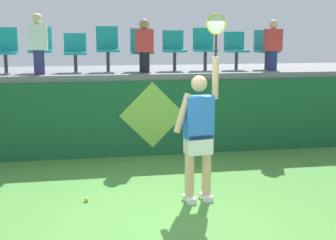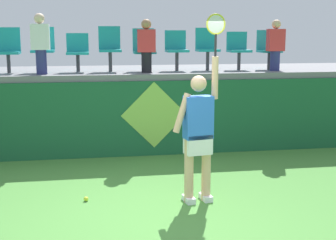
% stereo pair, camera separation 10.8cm
% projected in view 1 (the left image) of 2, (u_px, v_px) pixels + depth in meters
% --- Properties ---
extents(ground_plane, '(40.00, 40.00, 0.00)m').
position_uv_depth(ground_plane, '(159.00, 222.00, 5.98)').
color(ground_plane, '#478438').
extents(court_back_wall, '(11.61, 0.20, 1.44)m').
position_uv_depth(court_back_wall, '(130.00, 119.00, 9.10)').
color(court_back_wall, '#195633').
rests_on(court_back_wall, ground_plane).
extents(spectator_platform, '(11.61, 2.57, 0.12)m').
position_uv_depth(spectator_platform, '(124.00, 72.00, 10.15)').
color(spectator_platform, slate).
rests_on(spectator_platform, court_back_wall).
extents(tennis_player, '(0.75, 0.32, 2.60)m').
position_uv_depth(tennis_player, '(199.00, 131.00, 6.56)').
color(tennis_player, white).
rests_on(tennis_player, ground_plane).
extents(tennis_ball, '(0.07, 0.07, 0.07)m').
position_uv_depth(tennis_ball, '(86.00, 199.00, 6.70)').
color(tennis_ball, '#D1E533').
rests_on(tennis_ball, ground_plane).
extents(stadium_chair_1, '(0.44, 0.42, 0.88)m').
position_uv_depth(stadium_chair_1, '(6.00, 48.00, 9.24)').
color(stadium_chair_1, '#38383D').
rests_on(stadium_chair_1, spectator_platform).
extents(stadium_chair_2, '(0.44, 0.42, 0.89)m').
position_uv_depth(stadium_chair_2, '(40.00, 47.00, 9.35)').
color(stadium_chair_2, '#38383D').
rests_on(stadium_chair_2, spectator_platform).
extents(stadium_chair_3, '(0.44, 0.42, 0.77)m').
position_uv_depth(stadium_chair_3, '(75.00, 50.00, 9.47)').
color(stadium_chair_3, '#38383D').
rests_on(stadium_chair_3, spectator_platform).
extents(stadium_chair_4, '(0.44, 0.42, 0.90)m').
position_uv_depth(stadium_chair_4, '(107.00, 46.00, 9.58)').
color(stadium_chair_4, '#38383D').
rests_on(stadium_chair_4, spectator_platform).
extents(stadium_chair_5, '(0.44, 0.42, 0.86)m').
position_uv_depth(stadium_chair_5, '(142.00, 48.00, 9.71)').
color(stadium_chair_5, '#38383D').
rests_on(stadium_chair_5, spectator_platform).
extents(stadium_chair_6, '(0.44, 0.42, 0.82)m').
position_uv_depth(stadium_chair_6, '(174.00, 48.00, 9.82)').
color(stadium_chair_6, '#38383D').
rests_on(stadium_chair_6, spectator_platform).
extents(stadium_chair_7, '(0.44, 0.42, 0.88)m').
position_uv_depth(stadium_chair_7, '(204.00, 46.00, 9.93)').
color(stadium_chair_7, '#38383D').
rests_on(stadium_chair_7, spectator_platform).
extents(stadium_chair_8, '(0.44, 0.42, 0.80)m').
position_uv_depth(stadium_chair_8, '(236.00, 48.00, 10.06)').
color(stadium_chair_8, '#38383D').
rests_on(stadium_chair_8, spectator_platform).
extents(stadium_chair_9, '(0.44, 0.42, 0.83)m').
position_uv_depth(stadium_chair_9, '(265.00, 48.00, 10.18)').
color(stadium_chair_9, '#38383D').
rests_on(stadium_chair_9, spectator_platform).
extents(spectator_0, '(0.34, 0.20, 1.04)m').
position_uv_depth(spectator_0, '(144.00, 45.00, 9.29)').
color(spectator_0, black).
rests_on(spectator_0, spectator_platform).
extents(spectator_1, '(0.34, 0.20, 1.13)m').
position_uv_depth(spectator_1, '(38.00, 43.00, 8.88)').
color(spectator_1, navy).
rests_on(spectator_1, spectator_platform).
extents(spectator_2, '(0.34, 0.20, 1.04)m').
position_uv_depth(spectator_2, '(273.00, 44.00, 9.78)').
color(spectator_2, navy).
rests_on(spectator_2, spectator_platform).
extents(wall_signage_mount, '(1.27, 0.01, 1.43)m').
position_uv_depth(wall_signage_mount, '(153.00, 155.00, 9.21)').
color(wall_signage_mount, '#195633').
rests_on(wall_signage_mount, ground_plane).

